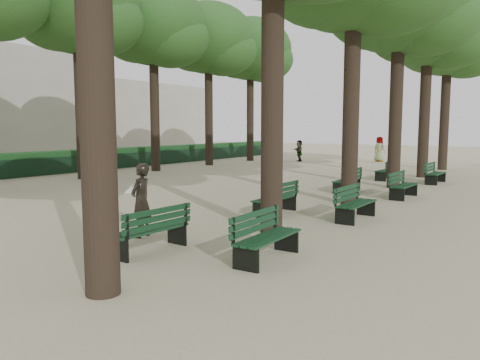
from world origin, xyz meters
The scene contains 21 objects.
ground centered at (0.00, 0.00, 0.00)m, with size 120.00×120.00×0.00m, color #C1B392.
tree_central_4 centered at (1.50, 18.00, 7.65)m, with size 6.00×6.00×9.95m.
tree_central_5 centered at (1.50, 23.00, 7.65)m, with size 6.00×6.00×9.95m.
tree_far_2 centered at (-12.00, 8.00, 8.14)m, with size 6.00×6.00×10.45m.
tree_far_3 centered at (-12.00, 13.00, 8.14)m, with size 6.00×6.00×10.45m.
tree_far_4 centered at (-12.00, 18.00, 8.14)m, with size 6.00×6.00×10.45m.
tree_far_5 centered at (-12.00, 23.00, 8.14)m, with size 6.00×6.00×10.45m.
bench_left_0 centered at (0.37, 0.11, 0.27)m, with size 0.64×1.82×0.92m.
bench_left_1 centered at (0.37, 5.16, 0.27)m, with size 0.59×1.81×0.92m.
bench_left_2 centered at (0.37, 10.75, 0.27)m, with size 0.59×1.80×0.92m.
bench_left_3 centered at (0.37, 15.79, 0.27)m, with size 0.63×1.82×0.92m.
bench_right_0 centered at (2.63, 0.92, 0.27)m, with size 0.62×1.82×0.92m.
bench_right_1 centered at (2.63, 5.59, 0.27)m, with size 0.59×1.81×0.92m.
bench_right_2 centered at (2.63, 10.34, 0.27)m, with size 0.62×1.81×0.92m.
bench_right_3 centered at (2.63, 15.57, 0.27)m, with size 0.63×1.82×0.92m.
man_with_map centered at (-0.72, 0.95, 0.85)m, with size 0.67×0.73×1.69m.
pedestrian_e centered at (-8.62, 24.41, 0.78)m, with size 1.45×0.31×1.56m, color #262628.
pedestrian_d centered at (-3.65, 27.41, 0.91)m, with size 0.89×0.36×1.82m, color #262628.
fence centered at (-15.00, 11.00, 0.45)m, with size 0.08×42.00×0.90m, color black.
hedge centered at (-15.70, 11.00, 0.60)m, with size 1.20×42.00×1.20m, color #153E1B.
building_far centered at (-33.00, 30.00, 3.50)m, with size 12.00×16.00×7.00m, color #B7B2A3.
Camera 1 is at (7.00, -6.47, 2.49)m, focal length 35.00 mm.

